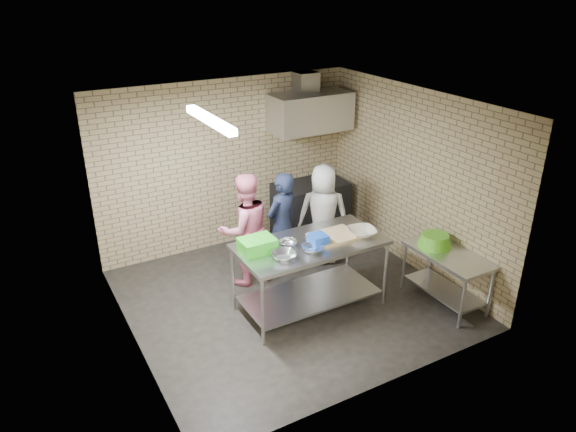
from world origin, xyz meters
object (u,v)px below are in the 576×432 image
object	(u,v)px
blue_tub	(318,240)
woman_pink	(245,229)
man_navy	(282,225)
side_counter	(445,278)
bottle_red	(307,113)
green_basin	(435,240)
prep_table	(310,275)
green_crate	(257,245)
woman_white	(323,214)
stove	(310,208)

from	to	relation	value
blue_tub	woman_pink	size ratio (longest dim) A/B	0.13
man_navy	woman_pink	bearing A→B (deg)	-26.48
side_counter	blue_tub	size ratio (longest dim) A/B	5.59
bottle_red	green_basin	bearing A→B (deg)	-82.10
prep_table	blue_tub	size ratio (longest dim) A/B	9.00
green_basin	man_navy	distance (m)	2.15
man_navy	blue_tub	bearing A→B (deg)	67.05
side_counter	man_navy	bearing A→B (deg)	131.31
prep_table	green_crate	xyz separation A→B (m)	(-0.70, 0.12, 0.57)
green_crate	woman_pink	distance (m)	0.97
man_navy	woman_white	xyz separation A→B (m)	(0.74, 0.05, -0.01)
side_counter	stove	xyz separation A→B (m)	(-0.45, 2.75, 0.08)
blue_tub	man_navy	bearing A→B (deg)	86.94
bottle_red	woman_pink	distance (m)	2.39
prep_table	green_crate	world-z (taller)	green_crate
stove	prep_table	bearing A→B (deg)	-121.61
side_counter	bottle_red	bearing A→B (deg)	97.62
bottle_red	woman_white	distance (m)	1.76
woman_white	woman_pink	bearing A→B (deg)	30.02
side_counter	prep_table	bearing A→B (deg)	154.27
green_basin	bottle_red	xyz separation A→B (m)	(-0.38, 2.74, 1.19)
prep_table	woman_white	xyz separation A→B (m)	(0.85, 1.02, 0.30)
side_counter	man_navy	size ratio (longest dim) A/B	0.76
bottle_red	woman_white	size ratio (longest dim) A/B	0.12
prep_table	woman_pink	world-z (taller)	woman_pink
green_crate	bottle_red	world-z (taller)	bottle_red
blue_tub	bottle_red	distance (m)	2.77
prep_table	man_navy	distance (m)	1.02
green_crate	woman_white	distance (m)	1.81
blue_tub	man_navy	world-z (taller)	man_navy
man_navy	woman_white	distance (m)	0.75
man_navy	woman_pink	world-z (taller)	woman_pink
side_counter	green_crate	world-z (taller)	green_crate
prep_table	bottle_red	bearing A→B (deg)	60.27
prep_table	woman_pink	distance (m)	1.17
prep_table	woman_pink	bearing A→B (deg)	113.61
stove	man_navy	size ratio (longest dim) A/B	0.76
blue_tub	woman_pink	bearing A→B (deg)	113.88
blue_tub	man_navy	xyz separation A→B (m)	(0.06, 1.06, -0.24)
side_counter	green_basin	xyz separation A→B (m)	(-0.02, 0.25, 0.46)
side_counter	green_basin	distance (m)	0.52
green_crate	woman_white	size ratio (longest dim) A/B	0.27
prep_table	green_basin	world-z (taller)	prep_table
side_counter	stove	world-z (taller)	stove
stove	bottle_red	xyz separation A→B (m)	(0.05, 0.24, 1.58)
green_crate	blue_tub	xyz separation A→B (m)	(0.75, -0.22, -0.02)
side_counter	green_basin	size ratio (longest dim) A/B	2.61
prep_table	man_navy	size ratio (longest dim) A/B	1.21
green_basin	prep_table	bearing A→B (deg)	161.50
stove	woman_pink	world-z (taller)	woman_pink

